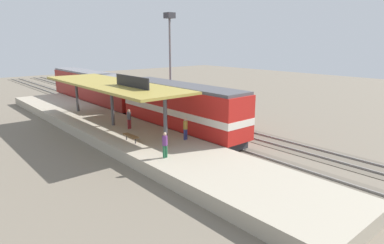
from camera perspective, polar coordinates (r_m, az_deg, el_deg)
name	(u,v)px	position (r m, az deg, el deg)	size (l,w,h in m)	color
ground_plane	(172,123)	(34.17, -3.52, -0.19)	(120.00, 120.00, 0.00)	#706656
track_near	(156,126)	(33.03, -6.28, -0.68)	(3.20, 110.00, 0.16)	#5F5649
track_far	(191,119)	(35.74, -0.20, 0.52)	(3.20, 110.00, 0.16)	#5F5649
platform	(114,130)	(30.67, -13.40, -1.32)	(6.00, 44.00, 0.90)	#A89E89
station_canopy	(112,85)	(29.81, -13.75, 6.25)	(5.20, 18.00, 4.70)	#47474C
platform_bench	(131,136)	(25.14, -10.56, -2.39)	(0.44, 1.70, 0.50)	#333338
locomotive	(180,109)	(29.39, -2.02, 2.33)	(2.93, 14.43, 4.44)	#28282D
passenger_carriage_single	(94,88)	(44.72, -16.66, 5.62)	(2.90, 20.00, 4.24)	#28282D
freight_car	(200,103)	(34.30, 1.34, 3.26)	(2.80, 12.00, 3.54)	#28282D
light_mast	(170,40)	(42.90, -3.85, 13.99)	(1.10, 1.10, 11.70)	slate
person_waiting	(129,118)	(28.74, -10.85, 0.69)	(0.34, 0.34, 1.71)	maroon
person_walking	(185,128)	(25.10, -1.14, -0.98)	(0.34, 0.34, 1.71)	navy
person_boarding	(165,144)	(21.30, -4.71, -3.75)	(0.34, 0.34, 1.71)	#23603D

